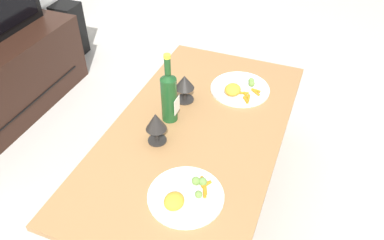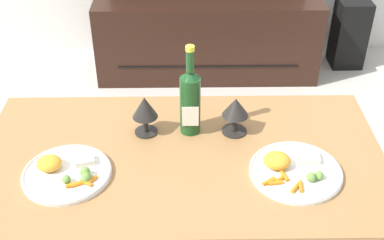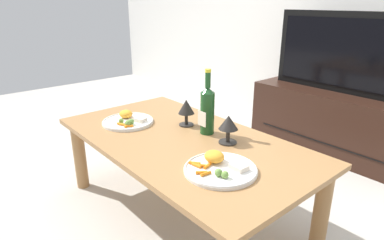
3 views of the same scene
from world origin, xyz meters
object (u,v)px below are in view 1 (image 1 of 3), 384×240
object	(u,v)px
dining_table	(196,141)
floor_speaker	(70,30)
goblet_right	(185,84)
wine_bottle	(169,95)
dinner_plate_right	(239,88)
goblet_left	(156,123)
dinner_plate_left	(185,195)

from	to	relation	value
dining_table	floor_speaker	size ratio (longest dim) A/B	3.34
dining_table	goblet_right	world-z (taller)	goblet_right
wine_bottle	dinner_plate_right	bearing A→B (deg)	-35.65
wine_bottle	goblet_left	world-z (taller)	wine_bottle
goblet_right	dinner_plate_right	xyz separation A→B (m)	(0.17, -0.22, -0.08)
dinner_plate_right	floor_speaker	bearing A→B (deg)	67.37
goblet_left	dinner_plate_left	world-z (taller)	goblet_left
dining_table	goblet_right	distance (m)	0.27
goblet_left	dinner_plate_left	distance (m)	0.33
dining_table	goblet_left	size ratio (longest dim) A/B	9.24
floor_speaker	goblet_left	xyz separation A→B (m)	(-1.09, -1.26, 0.33)
dinner_plate_left	dinner_plate_right	size ratio (longest dim) A/B	0.95
floor_speaker	goblet_left	world-z (taller)	goblet_left
dining_table	dinner_plate_right	distance (m)	0.37
dining_table	wine_bottle	world-z (taller)	wine_bottle
wine_bottle	dinner_plate_left	size ratio (longest dim) A/B	1.18
floor_speaker	goblet_left	distance (m)	1.69
goblet_right	dining_table	bearing A→B (deg)	-144.93
dining_table	wine_bottle	size ratio (longest dim) A/B	4.06
goblet_right	dinner_plate_left	xyz separation A→B (m)	(-0.54, -0.22, -0.08)
wine_bottle	dinner_plate_left	xyz separation A→B (m)	(-0.39, -0.23, -0.12)
dinner_plate_right	goblet_right	bearing A→B (deg)	127.12
dining_table	goblet_right	bearing A→B (deg)	35.07
wine_bottle	dinner_plate_left	distance (m)	0.46
dining_table	floor_speaker	distance (m)	1.69
floor_speaker	dining_table	bearing A→B (deg)	-125.65
floor_speaker	wine_bottle	size ratio (longest dim) A/B	1.22
goblet_right	dinner_plate_left	bearing A→B (deg)	-157.76
floor_speaker	dinner_plate_right	xyz separation A→B (m)	(-0.62, -1.48, 0.24)
wine_bottle	goblet_right	distance (m)	0.16
dinner_plate_right	wine_bottle	bearing A→B (deg)	144.35
goblet_left	goblet_right	distance (m)	0.31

